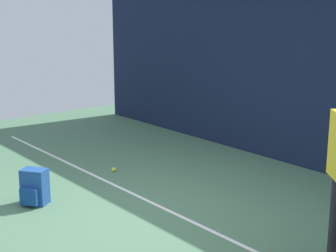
{
  "coord_description": "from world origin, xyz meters",
  "views": [
    {
      "loc": [
        4.46,
        -3.26,
        2.34
      ],
      "look_at": [
        0.0,
        0.4,
        1.0
      ],
      "focal_mm": 54.53,
      "sensor_mm": 36.0,
      "label": 1
    }
  ],
  "objects": [
    {
      "name": "tennis_ball_by_fence",
      "position": [
        -1.54,
        0.64,
        0.03
      ],
      "size": [
        0.07,
        0.07,
        0.07
      ],
      "primitive_type": "sphere",
      "color": "#CCE033",
      "rests_on": "ground"
    },
    {
      "name": "back_fence",
      "position": [
        0.0,
        3.0,
        1.41
      ],
      "size": [
        10.0,
        0.1,
        2.83
      ],
      "primitive_type": "cube",
      "color": "#141E38",
      "rests_on": "ground"
    },
    {
      "name": "court_line",
      "position": [
        0.0,
        0.32,
        0.0
      ],
      "size": [
        9.0,
        0.05,
        0.0
      ],
      "primitive_type": "cube",
      "color": "white",
      "rests_on": "ground"
    },
    {
      "name": "backpack",
      "position": [
        -1.1,
        -0.8,
        0.21
      ],
      "size": [
        0.37,
        0.38,
        0.44
      ],
      "rotation": [
        0.0,
        0.0,
        0.62
      ],
      "color": "#1E478C",
      "rests_on": "ground"
    },
    {
      "name": "ground_plane",
      "position": [
        0.0,
        0.0,
        0.0
      ],
      "size": [
        12.0,
        12.0,
        0.0
      ],
      "primitive_type": "plane",
      "color": "#4C7556"
    }
  ]
}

